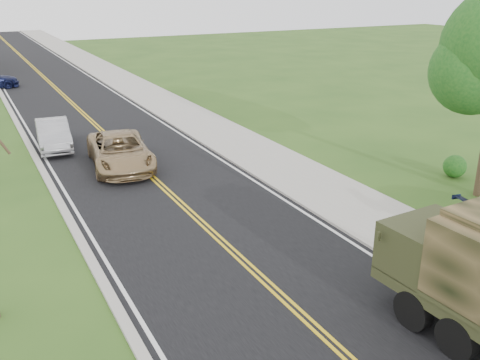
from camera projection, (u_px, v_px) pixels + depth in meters
road at (60, 92)px, 41.65m from camera, size 8.00×120.00×0.01m
curb_right at (113, 87)px, 43.44m from camera, size 0.30×120.00×0.12m
sidewalk_right at (133, 85)px, 44.21m from camera, size 3.20×120.00×0.10m
curb_left at (3, 97)px, 39.82m from camera, size 0.30×120.00×0.10m
suv_champagne at (120, 151)px, 24.57m from camera, size 3.27×5.87×1.55m
sedan_silver at (53, 134)px, 27.42m from camera, size 1.93×4.55×1.46m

